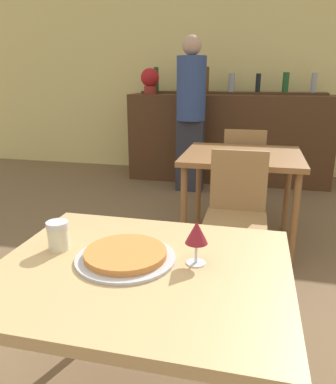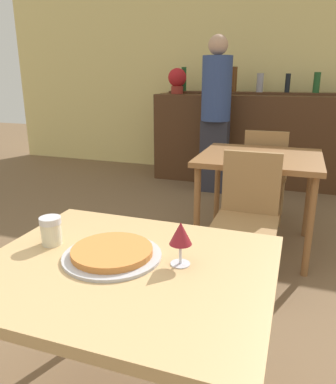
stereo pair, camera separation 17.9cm
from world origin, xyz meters
TOP-DOWN VIEW (x-y plane):
  - wall_back at (0.00, 4.38)m, footprint 8.00×0.05m
  - dining_table_near at (0.00, 0.00)m, footprint 1.02×0.85m
  - dining_table_far at (0.26, 1.87)m, footprint 0.92×0.85m
  - bar_counter at (0.00, 3.88)m, footprint 2.60×0.56m
  - bar_back_shelf at (-0.02, 4.02)m, footprint 2.39×0.24m
  - chair_far_side_front at (0.26, 1.27)m, footprint 0.40×0.40m
  - chair_far_side_back at (0.26, 2.46)m, footprint 0.40×0.40m
  - pizza_tray at (-0.07, 0.03)m, footprint 0.36×0.36m
  - cheese_shaker at (-0.35, 0.05)m, footprint 0.08×0.08m
  - person_standing at (-0.41, 3.30)m, footprint 0.34×0.34m
  - wine_glass at (0.18, 0.06)m, footprint 0.08×0.08m
  - potted_plant at (-1.05, 3.83)m, footprint 0.24×0.24m

SIDE VIEW (x-z plane):
  - chair_far_side_front at x=0.26m, z-range 0.08..0.97m
  - chair_far_side_back at x=0.26m, z-range 0.08..0.97m
  - bar_counter at x=0.00m, z-range 0.00..1.13m
  - dining_table_near at x=0.00m, z-range 0.29..1.02m
  - dining_table_far at x=0.26m, z-range 0.29..1.07m
  - pizza_tray at x=-0.07m, z-range 0.73..0.77m
  - cheese_shaker at x=-0.35m, z-range 0.73..0.85m
  - wine_glass at x=0.18m, z-range 0.77..0.93m
  - person_standing at x=-0.41m, z-range 0.08..1.88m
  - bar_back_shelf at x=-0.02m, z-range 1.03..1.37m
  - potted_plant at x=-1.05m, z-range 1.15..1.48m
  - wall_back at x=0.00m, z-range 0.00..2.80m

